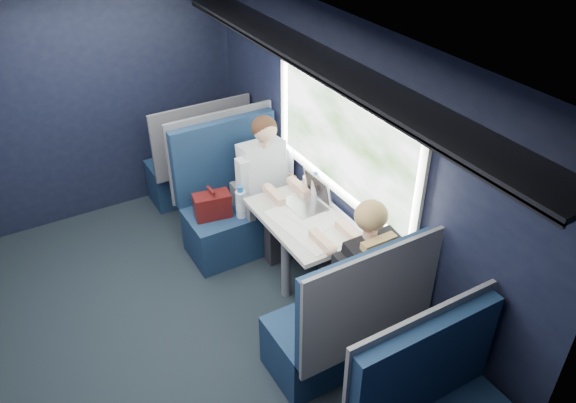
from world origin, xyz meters
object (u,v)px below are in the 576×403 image
seat_bay_near (235,206)px  woman (362,267)px  bottle_small (315,187)px  man (268,179)px  seat_bay_far (344,326)px  cup (306,181)px  table (302,226)px  laptop (311,197)px  seat_row_front (198,163)px

seat_bay_near → woman: bearing=-80.6°
seat_bay_near → bottle_small: (0.44, -0.67, 0.43)m
seat_bay_near → man: size_ratio=0.95×
seat_bay_far → cup: (0.48, 1.30, 0.37)m
man → table: bearing=-95.5°
table → bottle_small: bottle_small is taller
cup → seat_bay_near: bearing=137.6°
seat_bay_far → laptop: seat_bay_far is taller
seat_bay_near → seat_row_front: (0.01, 0.93, -0.01)m
cup → laptop: bearing=-114.8°
seat_bay_near → laptop: bearing=-63.4°
seat_bay_near → bottle_small: bearing=-56.4°
table → seat_bay_near: size_ratio=0.79×
table → cup: 0.53m
man → bottle_small: bearing=-69.8°
seat_bay_near → man: bearing=-33.4°
seat_row_front → laptop: seat_row_front is taller
seat_bay_far → cup: bearing=69.7°
seat_bay_far → table: bearing=78.2°
seat_row_front → table: bearing=-84.2°
table → man: size_ratio=0.76×
woman → bottle_small: size_ratio=5.39×
seat_row_front → cup: seat_row_front is taller
man → cup: 0.36m
table → man: (0.07, 0.70, 0.06)m
man → laptop: man is taller
seat_bay_far → laptop: 1.15m
seat_row_front → laptop: bearing=-78.0°
bottle_small → cup: bearing=77.5°
laptop → seat_row_front: bearing=102.0°
table → woman: size_ratio=0.76×
woman → laptop: woman is taller
woman → cup: 1.15m
seat_bay_near → cup: bearing=-42.4°
seat_row_front → man: size_ratio=0.88×
woman → laptop: bearing=83.2°
cup → seat_row_front: bearing=109.3°
man → cup: (0.23, -0.28, 0.06)m
seat_bay_near → cup: seat_bay_near is taller
seat_bay_far → cup: seat_bay_far is taller
seat_row_front → woman: (0.25, -2.50, 0.32)m
bottle_small → seat_bay_near: bearing=123.6°
laptop → bottle_small: (0.08, 0.06, 0.04)m
table → cup: (0.30, 0.42, 0.12)m
seat_bay_far → cup: 1.43m
woman → bottle_small: bearing=78.7°
table → seat_bay_near: seat_bay_near is taller
woman → seat_bay_near: bearing=99.4°
laptop → cup: size_ratio=4.41×
seat_row_front → seat_bay_near: bearing=-90.6°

